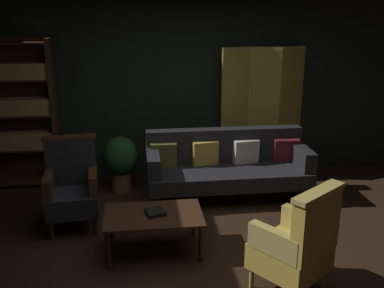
% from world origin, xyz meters
% --- Properties ---
extents(ground_plane, '(10.00, 10.00, 0.00)m').
position_xyz_m(ground_plane, '(0.00, 0.00, 0.00)').
color(ground_plane, black).
extents(back_wall, '(7.20, 0.10, 2.80)m').
position_xyz_m(back_wall, '(0.00, 2.45, 1.40)').
color(back_wall, black).
rests_on(back_wall, ground_plane).
extents(folding_screen, '(1.29, 0.27, 1.90)m').
position_xyz_m(folding_screen, '(1.24, 2.25, 0.99)').
color(folding_screen, '#B29338').
rests_on(folding_screen, ground_plane).
extents(bookshelf, '(0.90, 0.32, 2.05)m').
position_xyz_m(bookshelf, '(-2.15, 2.19, 1.07)').
color(bookshelf, '#382114').
rests_on(bookshelf, ground_plane).
extents(velvet_couch, '(2.12, 0.78, 0.88)m').
position_xyz_m(velvet_couch, '(0.55, 1.46, 0.46)').
color(velvet_couch, '#382114').
rests_on(velvet_couch, ground_plane).
extents(coffee_table, '(1.00, 0.64, 0.42)m').
position_xyz_m(coffee_table, '(-0.48, 0.15, 0.37)').
color(coffee_table, '#382114').
rests_on(coffee_table, ground_plane).
extents(armchair_gilt_accent, '(0.81, 0.81, 1.04)m').
position_xyz_m(armchair_gilt_accent, '(0.72, -0.72, 0.49)').
color(armchair_gilt_accent, tan).
rests_on(armchair_gilt_accent, ground_plane).
extents(armchair_wing_left, '(0.63, 0.62, 1.04)m').
position_xyz_m(armchair_wing_left, '(-1.37, 0.83, 0.49)').
color(armchair_wing_left, '#382114').
rests_on(armchair_wing_left, ground_plane).
extents(potted_plant, '(0.48, 0.48, 0.77)m').
position_xyz_m(potted_plant, '(-0.85, 1.80, 0.44)').
color(potted_plant, brown).
rests_on(potted_plant, ground_plane).
extents(book_black_cloth, '(0.23, 0.23, 0.04)m').
position_xyz_m(book_black_cloth, '(-0.46, 0.15, 0.44)').
color(book_black_cloth, black).
rests_on(book_black_cloth, coffee_table).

